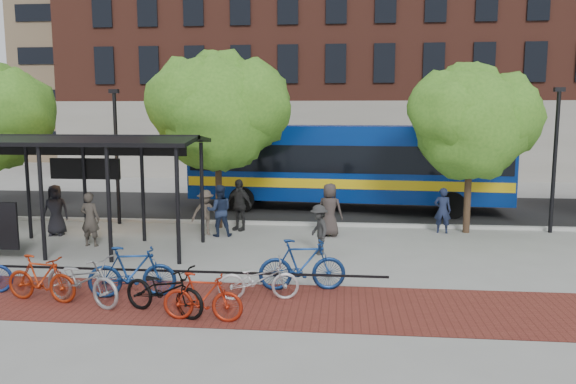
# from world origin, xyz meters

# --- Properties ---
(ground) EXTENTS (160.00, 160.00, 0.00)m
(ground) POSITION_xyz_m (0.00, 0.00, 0.00)
(ground) COLOR #9E9E99
(ground) RESTS_ON ground
(asphalt_street) EXTENTS (160.00, 8.00, 0.01)m
(asphalt_street) POSITION_xyz_m (0.00, 8.00, 0.01)
(asphalt_street) COLOR black
(asphalt_street) RESTS_ON ground
(curb) EXTENTS (160.00, 0.25, 0.12)m
(curb) POSITION_xyz_m (0.00, 4.00, 0.06)
(curb) COLOR #B7B7B2
(curb) RESTS_ON ground
(brick_strip) EXTENTS (24.00, 3.00, 0.01)m
(brick_strip) POSITION_xyz_m (-2.00, -5.00, 0.00)
(brick_strip) COLOR maroon
(brick_strip) RESTS_ON ground
(bike_rack_rail) EXTENTS (12.00, 0.05, 0.95)m
(bike_rack_rail) POSITION_xyz_m (-3.30, -4.10, 0.00)
(bike_rack_rail) COLOR black
(bike_rack_rail) RESTS_ON ground
(building_brick) EXTENTS (55.00, 14.00, 20.00)m
(building_brick) POSITION_xyz_m (10.00, 26.00, 10.00)
(building_brick) COLOR brown
(building_brick) RESTS_ON ground
(building_tower) EXTENTS (22.00, 22.00, 30.00)m
(building_tower) POSITION_xyz_m (-16.00, 40.00, 15.00)
(building_tower) COLOR #7A664C
(building_tower) RESTS_ON ground
(bus_shelter) EXTENTS (10.60, 3.07, 3.60)m
(bus_shelter) POSITION_xyz_m (-8.13, -0.48, 3.00)
(bus_shelter) COLOR black
(bus_shelter) RESTS_ON ground
(tree_b) EXTENTS (5.15, 4.20, 6.47)m
(tree_b) POSITION_xyz_m (-2.90, 3.35, 4.46)
(tree_b) COLOR #382619
(tree_b) RESTS_ON ground
(tree_c) EXTENTS (4.66, 3.80, 5.92)m
(tree_c) POSITION_xyz_m (6.09, 3.35, 4.05)
(tree_c) COLOR #382619
(tree_c) RESTS_ON ground
(lamp_post_left) EXTENTS (0.35, 0.20, 5.12)m
(lamp_post_left) POSITION_xyz_m (-7.00, 3.60, 2.75)
(lamp_post_left) COLOR black
(lamp_post_left) RESTS_ON ground
(lamp_post_right) EXTENTS (0.35, 0.20, 5.12)m
(lamp_post_right) POSITION_xyz_m (9.00, 3.60, 2.75)
(lamp_post_right) COLOR black
(lamp_post_right) RESTS_ON ground
(bus) EXTENTS (13.88, 4.09, 3.70)m
(bus) POSITION_xyz_m (1.73, 7.77, 2.12)
(bus) COLOR navy
(bus) RESTS_ON ground
(bike_5) EXTENTS (1.85, 0.78, 1.08)m
(bike_5) POSITION_xyz_m (-5.16, -5.29, 0.54)
(bike_5) COLOR #95280D
(bike_5) RESTS_ON ground
(bike_6) EXTENTS (2.29, 1.50, 1.13)m
(bike_6) POSITION_xyz_m (-4.14, -5.39, 0.57)
(bike_6) COLOR gray
(bike_6) RESTS_ON ground
(bike_7) EXTENTS (2.09, 0.97, 1.21)m
(bike_7) POSITION_xyz_m (-3.22, -4.80, 0.61)
(bike_7) COLOR navy
(bike_7) RESTS_ON ground
(bike_8) EXTENTS (2.16, 1.41, 1.07)m
(bike_8) POSITION_xyz_m (-2.13, -5.81, 0.54)
(bike_8) COLOR black
(bike_8) RESTS_ON ground
(bike_9) EXTENTS (1.72, 0.57, 1.02)m
(bike_9) POSITION_xyz_m (-1.23, -6.11, 0.51)
(bike_9) COLOR #9C210E
(bike_9) RESTS_ON ground
(bike_10) EXTENTS (1.94, 0.95, 0.97)m
(bike_10) POSITION_xyz_m (-0.29, -4.67, 0.49)
(bike_10) COLOR #BDBDC0
(bike_10) RESTS_ON ground
(bike_11) EXTENTS (2.16, 0.90, 1.26)m
(bike_11) POSITION_xyz_m (0.65, -3.89, 0.63)
(bike_11) COLOR navy
(bike_11) RESTS_ON ground
(pedestrian_0) EXTENTS (0.95, 0.70, 1.78)m
(pedestrian_0) POSITION_xyz_m (-8.38, 1.42, 0.89)
(pedestrian_0) COLOR black
(pedestrian_0) RESTS_ON ground
(pedestrian_1) EXTENTS (0.68, 0.48, 1.76)m
(pedestrian_1) POSITION_xyz_m (-6.45, -0.03, 0.88)
(pedestrian_1) COLOR #403A33
(pedestrian_1) RESTS_ON ground
(pedestrian_2) EXTENTS (1.01, 0.87, 1.79)m
(pedestrian_2) POSITION_xyz_m (-2.66, 1.84, 0.90)
(pedestrian_2) COLOR #1D2844
(pedestrian_2) RESTS_ON ground
(pedestrian_3) EXTENTS (1.19, 1.02, 1.60)m
(pedestrian_3) POSITION_xyz_m (-3.17, 1.96, 0.80)
(pedestrian_3) COLOR brown
(pedestrian_3) RESTS_ON ground
(pedestrian_4) EXTENTS (1.19, 0.89, 1.87)m
(pedestrian_4) POSITION_xyz_m (-2.17, 2.88, 0.94)
(pedestrian_4) COLOR #252525
(pedestrian_4) RESTS_ON ground
(pedestrian_6) EXTENTS (1.03, 0.82, 1.85)m
(pedestrian_6) POSITION_xyz_m (1.14, 2.21, 0.93)
(pedestrian_6) COLOR #38302D
(pedestrian_6) RESTS_ON ground
(pedestrian_7) EXTENTS (0.65, 0.49, 1.63)m
(pedestrian_7) POSITION_xyz_m (5.12, 3.14, 0.81)
(pedestrian_7) COLOR #1A223E
(pedestrian_7) RESTS_ON ground
(pedestrian_9) EXTENTS (0.90, 1.12, 1.52)m
(pedestrian_9) POSITION_xyz_m (0.89, -0.36, 0.76)
(pedestrian_9) COLOR #2B2B2B
(pedestrian_9) RESTS_ON ground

